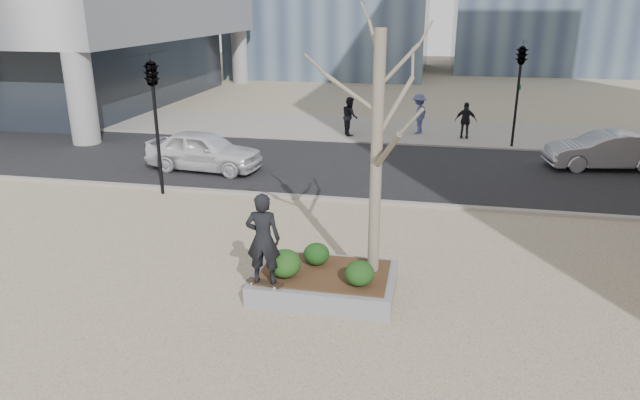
% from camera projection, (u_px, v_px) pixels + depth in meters
% --- Properties ---
extents(ground, '(120.00, 120.00, 0.00)m').
position_uv_depth(ground, '(280.00, 288.00, 12.53)').
color(ground, tan).
rests_on(ground, ground).
extents(street, '(60.00, 8.00, 0.02)m').
position_uv_depth(street, '(348.00, 167.00, 21.79)').
color(street, black).
rests_on(street, ground).
extents(far_sidewalk, '(60.00, 6.00, 0.02)m').
position_uv_depth(far_sidewalk, '(370.00, 129.00, 28.28)').
color(far_sidewalk, gray).
rests_on(far_sidewalk, ground).
extents(planter, '(3.00, 2.00, 0.45)m').
position_uv_depth(planter, '(324.00, 283.00, 12.27)').
color(planter, gray).
rests_on(planter, ground).
extents(planter_mulch, '(2.70, 1.70, 0.04)m').
position_uv_depth(planter_mulch, '(325.00, 272.00, 12.19)').
color(planter_mulch, '#382314').
rests_on(planter_mulch, planter).
extents(sycamore_tree, '(2.80, 2.80, 6.60)m').
position_uv_depth(sycamore_tree, '(378.00, 118.00, 11.20)').
color(sycamore_tree, gray).
rests_on(sycamore_tree, planter_mulch).
extents(shrub_left, '(0.70, 0.70, 0.59)m').
position_uv_depth(shrub_left, '(285.00, 263.00, 11.88)').
color(shrub_left, '#173F14').
rests_on(shrub_left, planter_mulch).
extents(shrub_middle, '(0.57, 0.57, 0.48)m').
position_uv_depth(shrub_middle, '(316.00, 254.00, 12.46)').
color(shrub_middle, '#143310').
rests_on(shrub_middle, planter_mulch).
extents(shrub_right, '(0.61, 0.61, 0.51)m').
position_uv_depth(shrub_right, '(360.00, 273.00, 11.53)').
color(shrub_right, '#194014').
rests_on(shrub_right, planter_mulch).
extents(skateboard, '(0.80, 0.34, 0.08)m').
position_uv_depth(skateboard, '(265.00, 284.00, 11.67)').
color(skateboard, black).
rests_on(skateboard, planter).
extents(skateboarder, '(0.73, 0.51, 1.91)m').
position_uv_depth(skateboarder, '(263.00, 239.00, 11.34)').
color(skateboarder, black).
rests_on(skateboarder, skateboard).
extents(police_car, '(4.48, 2.16, 1.47)m').
position_uv_depth(police_car, '(204.00, 150.00, 21.12)').
color(police_car, white).
rests_on(police_car, street).
extents(car_silver, '(4.37, 2.11, 1.38)m').
position_uv_depth(car_silver, '(605.00, 150.00, 21.30)').
color(car_silver, '#95979C').
rests_on(car_silver, street).
extents(pedestrian_a, '(0.95, 1.06, 1.79)m').
position_uv_depth(pedestrian_a, '(350.00, 116.00, 26.70)').
color(pedestrian_a, black).
rests_on(pedestrian_a, far_sidewalk).
extents(pedestrian_b, '(1.17, 1.40, 1.88)m').
position_uv_depth(pedestrian_b, '(419.00, 114.00, 27.02)').
color(pedestrian_b, '#44487A').
rests_on(pedestrian_b, far_sidewalk).
extents(pedestrian_c, '(1.00, 0.46, 1.66)m').
position_uv_depth(pedestrian_c, '(466.00, 121.00, 26.02)').
color(pedestrian_c, black).
rests_on(pedestrian_c, far_sidewalk).
extents(traffic_light_near, '(0.60, 2.48, 4.50)m').
position_uv_depth(traffic_light_near, '(157.00, 126.00, 18.01)').
color(traffic_light_near, black).
rests_on(traffic_light_near, ground).
extents(traffic_light_far, '(0.60, 2.48, 4.50)m').
position_uv_depth(traffic_light_far, '(517.00, 95.00, 24.11)').
color(traffic_light_far, black).
rests_on(traffic_light_far, ground).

